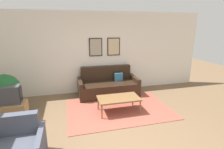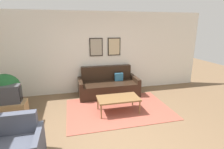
{
  "view_description": "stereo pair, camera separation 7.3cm",
  "coord_description": "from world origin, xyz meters",
  "views": [
    {
      "loc": [
        -0.81,
        -2.97,
        2.23
      ],
      "look_at": [
        0.44,
        1.83,
        0.85
      ],
      "focal_mm": 28.0,
      "sensor_mm": 36.0,
      "label": 1
    },
    {
      "loc": [
        -0.74,
        -2.99,
        2.23
      ],
      "look_at": [
        0.44,
        1.83,
        0.85
      ],
      "focal_mm": 28.0,
      "sensor_mm": 36.0,
      "label": 2
    }
  ],
  "objects": [
    {
      "name": "area_rug",
      "position": [
        0.49,
        1.26,
        0.01
      ],
      "size": [
        2.8,
        1.91,
        0.01
      ],
      "color": "#9E4C3D",
      "rests_on": "ground_plane"
    },
    {
      "name": "tv_stand",
      "position": [
        -2.17,
        1.18,
        0.26
      ],
      "size": [
        0.73,
        0.42,
        0.51
      ],
      "color": "#A87F51",
      "rests_on": "ground_plane"
    },
    {
      "name": "couch",
      "position": [
        0.45,
        2.41,
        0.31
      ],
      "size": [
        1.95,
        0.9,
        0.92
      ],
      "color": "black",
      "rests_on": "ground_plane"
    },
    {
      "name": "potted_plant_tall",
      "position": [
        -2.32,
        1.49,
        0.73
      ],
      "size": [
        0.73,
        0.73,
        1.13
      ],
      "color": "#383D42",
      "rests_on": "ground_plane"
    },
    {
      "name": "wall_back",
      "position": [
        0.01,
        2.87,
        1.35
      ],
      "size": [
        8.0,
        0.09,
        2.7
      ],
      "color": "white",
      "rests_on": "ground_plane"
    },
    {
      "name": "potted_plant_by_window",
      "position": [
        -2.37,
        1.95,
        0.57
      ],
      "size": [
        0.56,
        0.56,
        0.88
      ],
      "color": "#935638",
      "rests_on": "ground_plane"
    },
    {
      "name": "tv",
      "position": [
        -2.17,
        1.18,
        0.72
      ],
      "size": [
        0.56,
        0.28,
        0.42
      ],
      "color": "#424247",
      "rests_on": "tv_stand"
    },
    {
      "name": "ground_plane",
      "position": [
        0.0,
        0.0,
        0.0
      ],
      "size": [
        16.0,
        16.0,
        0.0
      ],
      "primitive_type": "plane",
      "color": "brown"
    },
    {
      "name": "coffee_table",
      "position": [
        0.44,
        1.1,
        0.38
      ],
      "size": [
        1.09,
        0.6,
        0.41
      ],
      "color": "brown",
      "rests_on": "ground_plane"
    }
  ]
}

